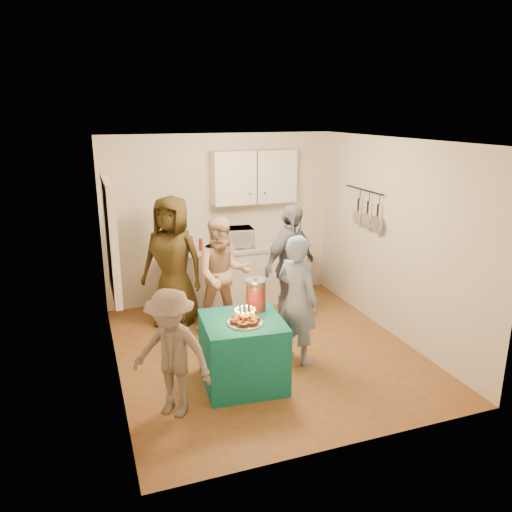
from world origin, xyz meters
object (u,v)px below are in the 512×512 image
object	(u,v)px
man_birthday	(297,300)
woman_back_left	(173,261)
party_table	(243,352)
woman_back_center	(223,275)
woman_back_right	(290,265)
microwave	(235,238)
child_near_left	(172,353)
punch_jar	(256,295)
counter	(239,276)

from	to	relation	value
man_birthday	woman_back_left	size ratio (longest dim) A/B	0.86
party_table	woman_back_center	size ratio (longest dim) A/B	0.54
party_table	woman_back_right	bearing A→B (deg)	49.75
woman_back_left	woman_back_right	world-z (taller)	woman_back_left
microwave	child_near_left	size ratio (longest dim) A/B	0.41
party_table	punch_jar	bearing A→B (deg)	43.78
counter	man_birthday	size ratio (longest dim) A/B	1.40
punch_jar	child_near_left	distance (m)	1.22
punch_jar	woman_back_left	size ratio (longest dim) A/B	0.19
man_birthday	microwave	bearing A→B (deg)	-24.26
woman_back_center	counter	bearing A→B (deg)	69.47
counter	child_near_left	bearing A→B (deg)	-120.03
party_table	punch_jar	size ratio (longest dim) A/B	2.50
counter	microwave	size ratio (longest dim) A/B	4.08
microwave	man_birthday	distance (m)	2.09
microwave	woman_back_right	distance (m)	1.14
woman_back_right	party_table	bearing A→B (deg)	-158.61
woman_back_center	woman_back_right	bearing A→B (deg)	2.55
woman_back_left	woman_back_center	size ratio (longest dim) A/B	1.16
counter	party_table	world-z (taller)	counter
microwave	man_birthday	bearing A→B (deg)	-80.89
woman_back_right	counter	bearing A→B (deg)	84.72
counter	man_birthday	bearing A→B (deg)	-88.31
counter	woman_back_center	distance (m)	1.09
microwave	woman_back_left	distance (m)	1.15
microwave	woman_back_right	size ratio (longest dim) A/B	0.31
party_table	woman_back_right	distance (m)	1.82
party_table	child_near_left	bearing A→B (deg)	-159.23
counter	party_table	distance (m)	2.45
woman_back_center	punch_jar	bearing A→B (deg)	-79.22
counter	woman_back_right	xyz separation A→B (m)	(0.43, -1.00, 0.43)
woman_back_center	woman_back_right	world-z (taller)	woman_back_right
man_birthday	woman_back_center	bearing A→B (deg)	-1.61
punch_jar	woman_back_center	bearing A→B (deg)	91.55
counter	punch_jar	bearing A→B (deg)	-102.67
counter	woman_back_center	bearing A→B (deg)	-119.76
child_near_left	microwave	bearing A→B (deg)	101.07
punch_jar	man_birthday	size ratio (longest dim) A/B	0.22
woman_back_center	woman_back_right	xyz separation A→B (m)	(0.94, -0.11, 0.07)
counter	woman_back_center	size ratio (longest dim) A/B	1.39
party_table	child_near_left	size ratio (longest dim) A/B	0.65
woman_back_left	woman_back_right	bearing A→B (deg)	17.25
microwave	party_table	bearing A→B (deg)	-99.72
party_table	woman_back_center	distance (m)	1.52
party_table	woman_back_left	distance (m)	2.00
party_table	punch_jar	world-z (taller)	punch_jar
counter	man_birthday	xyz separation A→B (m)	(0.06, -2.07, 0.35)
woman_back_left	woman_back_right	size ratio (longest dim) A/B	1.07
punch_jar	child_near_left	xyz separation A→B (m)	(-1.06, -0.54, -0.27)
party_table	woman_back_right	world-z (taller)	woman_back_right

